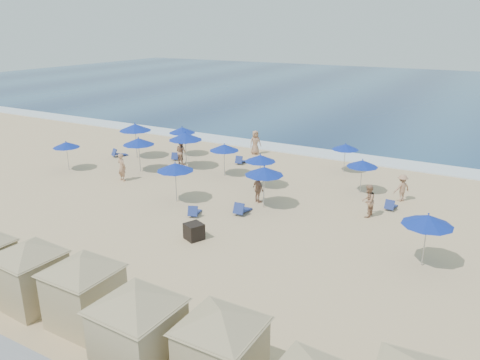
% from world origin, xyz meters
% --- Properties ---
extents(ground, '(160.00, 160.00, 0.00)m').
position_xyz_m(ground, '(0.00, 0.00, 0.00)').
color(ground, '#CFB183').
rests_on(ground, ground).
extents(ocean, '(160.00, 80.00, 0.06)m').
position_xyz_m(ocean, '(0.00, 55.00, 0.03)').
color(ocean, navy).
rests_on(ocean, ground).
extents(surf_line, '(160.00, 2.50, 0.08)m').
position_xyz_m(surf_line, '(0.00, 15.50, 0.04)').
color(surf_line, white).
rests_on(surf_line, ground).
extents(trash_bin, '(1.02, 1.02, 0.77)m').
position_xyz_m(trash_bin, '(1.59, -2.01, 0.39)').
color(trash_bin, black).
rests_on(trash_bin, ground).
extents(cabana_1, '(4.31, 4.31, 2.71)m').
position_xyz_m(cabana_1, '(-0.35, -9.32, 1.55)').
color(cabana_1, tan).
rests_on(cabana_1, ground).
extents(cabana_2, '(4.40, 4.40, 2.76)m').
position_xyz_m(cabana_2, '(2.20, -9.19, 1.58)').
color(cabana_2, tan).
rests_on(cabana_2, ground).
extents(cabana_3, '(4.59, 4.59, 2.88)m').
position_xyz_m(cabana_3, '(5.23, -9.95, 1.65)').
color(cabana_3, tan).
rests_on(cabana_3, ground).
extents(cabana_4, '(4.37, 4.37, 2.74)m').
position_xyz_m(cabana_4, '(7.73, -9.44, 1.57)').
color(cabana_4, tan).
rests_on(cabana_4, ground).
extents(umbrella_0, '(2.38, 2.38, 2.71)m').
position_xyz_m(umbrella_0, '(-10.34, 7.50, 2.35)').
color(umbrella_0, '#A5A8AD').
rests_on(umbrella_0, ground).
extents(umbrella_1, '(1.83, 1.83, 2.08)m').
position_xyz_m(umbrella_1, '(-12.36, 2.76, 1.80)').
color(umbrella_1, '#A5A8AD').
rests_on(umbrella_1, ground).
extents(umbrella_2, '(2.03, 2.03, 2.31)m').
position_xyz_m(umbrella_2, '(-7.69, 9.75, 2.00)').
color(umbrella_2, '#A5A8AD').
rests_on(umbrella_2, ground).
extents(umbrella_3, '(2.15, 2.15, 2.45)m').
position_xyz_m(umbrella_3, '(-7.78, 4.95, 2.12)').
color(umbrella_3, '#A5A8AD').
rests_on(umbrella_3, ground).
extents(umbrella_4, '(2.33, 2.33, 2.65)m').
position_xyz_m(umbrella_4, '(-5.45, 7.11, 2.30)').
color(umbrella_4, '#A5A8AD').
rests_on(umbrella_4, ground).
extents(umbrella_5, '(1.97, 1.97, 2.24)m').
position_xyz_m(umbrella_5, '(-2.26, 7.03, 1.95)').
color(umbrella_5, '#A5A8AD').
rests_on(umbrella_5, ground).
extents(umbrella_6, '(2.09, 2.09, 2.38)m').
position_xyz_m(umbrella_6, '(-2.13, 1.57, 2.06)').
color(umbrella_6, '#A5A8AD').
rests_on(umbrella_6, ground).
extents(umbrella_7, '(1.92, 1.92, 2.19)m').
position_xyz_m(umbrella_7, '(0.93, 6.05, 1.89)').
color(umbrella_7, '#A5A8AD').
rests_on(umbrella_7, ground).
extents(umbrella_8, '(2.14, 2.14, 2.43)m').
position_xyz_m(umbrella_8, '(2.62, 3.22, 2.11)').
color(umbrella_8, '#A5A8AD').
rests_on(umbrella_8, ground).
extents(umbrella_9, '(1.81, 1.81, 2.06)m').
position_xyz_m(umbrella_9, '(4.45, 11.76, 1.78)').
color(umbrella_9, '#A5A8AD').
rests_on(umbrella_9, ground).
extents(umbrella_10, '(1.87, 1.87, 2.12)m').
position_xyz_m(umbrella_10, '(6.61, 8.19, 1.84)').
color(umbrella_10, '#A5A8AD').
rests_on(umbrella_10, ground).
extents(umbrella_11, '(2.10, 2.10, 2.39)m').
position_xyz_m(umbrella_11, '(11.41, 0.63, 2.07)').
color(umbrella_11, '#A5A8AD').
rests_on(umbrella_11, ground).
extents(beach_chair_0, '(0.94, 1.31, 0.66)m').
position_xyz_m(beach_chair_0, '(-11.82, 7.04, 0.23)').
color(beach_chair_0, navy).
rests_on(beach_chair_0, ground).
extents(beach_chair_1, '(0.85, 1.22, 0.62)m').
position_xyz_m(beach_chair_1, '(-7.45, 8.55, 0.21)').
color(beach_chair_1, navy).
rests_on(beach_chair_1, ground).
extents(beach_chair_2, '(0.67, 1.23, 0.64)m').
position_xyz_m(beach_chair_2, '(-2.73, 10.03, 0.22)').
color(beach_chair_2, navy).
rests_on(beach_chair_2, ground).
extents(beach_chair_3, '(0.89, 1.26, 0.64)m').
position_xyz_m(beach_chair_3, '(-0.06, 0.36, 0.22)').
color(beach_chair_3, navy).
rests_on(beach_chair_3, ground).
extents(beach_chair_4, '(0.65, 1.33, 0.71)m').
position_xyz_m(beach_chair_4, '(2.00, 1.82, 0.25)').
color(beach_chair_4, navy).
rests_on(beach_chair_4, ground).
extents(beach_chair_5, '(0.54, 1.14, 0.62)m').
position_xyz_m(beach_chair_5, '(8.81, 6.43, 0.21)').
color(beach_chair_5, navy).
rests_on(beach_chair_5, ground).
extents(beachgoer_0, '(0.74, 0.57, 1.83)m').
position_xyz_m(beachgoer_0, '(-7.45, 2.86, 0.91)').
color(beachgoer_0, tan).
rests_on(beachgoer_0, ground).
extents(beachgoer_1, '(1.02, 0.89, 1.79)m').
position_xyz_m(beachgoer_1, '(-6.43, 7.85, 0.89)').
color(beachgoer_1, tan).
rests_on(beachgoer_1, ground).
extents(beachgoer_2, '(1.01, 0.79, 1.60)m').
position_xyz_m(beachgoer_2, '(2.00, 3.73, 0.80)').
color(beachgoer_2, tan).
rests_on(beachgoer_2, ground).
extents(beachgoer_3, '(1.10, 1.17, 1.58)m').
position_xyz_m(beachgoer_3, '(9.02, 8.00, 0.79)').
color(beachgoer_3, tan).
rests_on(beachgoer_3, ground).
extents(beachgoer_4, '(1.03, 1.08, 1.87)m').
position_xyz_m(beachgoer_4, '(-3.01, 12.87, 0.93)').
color(beachgoer_4, tan).
rests_on(beachgoer_4, ground).
extents(beachgoer_5, '(0.67, 0.86, 1.76)m').
position_xyz_m(beachgoer_5, '(7.95, 4.75, 0.88)').
color(beachgoer_5, tan).
rests_on(beachgoer_5, ground).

